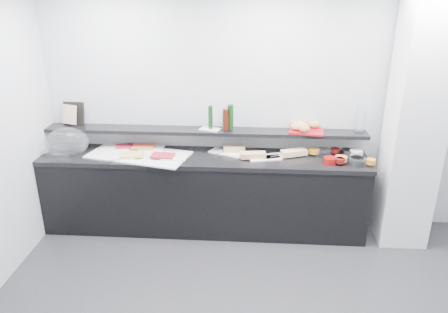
# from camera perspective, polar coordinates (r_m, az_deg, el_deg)

# --- Properties ---
(back_wall) EXTENTS (5.00, 0.02, 2.70)m
(back_wall) POSITION_cam_1_polar(r_m,az_deg,el_deg) (4.93, 5.70, 6.02)
(back_wall) COLOR #BABCC1
(back_wall) RESTS_ON ground
(column) EXTENTS (0.50, 0.50, 2.70)m
(column) POSITION_cam_1_polar(r_m,az_deg,el_deg) (4.88, 23.71, 4.09)
(column) COLOR white
(column) RESTS_ON ground
(buffet_cabinet) EXTENTS (3.60, 0.60, 0.85)m
(buffet_cabinet) POSITION_cam_1_polar(r_m,az_deg,el_deg) (5.02, -2.66, -4.97)
(buffet_cabinet) COLOR black
(buffet_cabinet) RESTS_ON ground
(counter_top) EXTENTS (3.62, 0.62, 0.05)m
(counter_top) POSITION_cam_1_polar(r_m,az_deg,el_deg) (4.83, -2.75, -0.20)
(counter_top) COLOR black
(counter_top) RESTS_ON buffet_cabinet
(wall_shelf) EXTENTS (3.60, 0.25, 0.04)m
(wall_shelf) POSITION_cam_1_polar(r_m,az_deg,el_deg) (4.91, -2.57, 3.33)
(wall_shelf) COLOR black
(wall_shelf) RESTS_ON back_wall
(cloche_base) EXTENTS (0.44, 0.34, 0.04)m
(cloche_base) POSITION_cam_1_polar(r_m,az_deg,el_deg) (5.25, -20.57, 0.72)
(cloche_base) COLOR #B6B7BD
(cloche_base) RESTS_ON counter_top
(cloche_dome) EXTENTS (0.55, 0.45, 0.34)m
(cloche_dome) POSITION_cam_1_polar(r_m,az_deg,el_deg) (5.16, -19.84, 1.72)
(cloche_dome) COLOR white
(cloche_dome) RESTS_ON cloche_base
(linen_runner) EXTENTS (1.19, 0.76, 0.01)m
(linen_runner) POSITION_cam_1_polar(r_m,az_deg,el_deg) (4.92, -11.08, 0.22)
(linen_runner) COLOR silver
(linen_runner) RESTS_ON counter_top
(platter_meat_a) EXTENTS (0.36, 0.29, 0.01)m
(platter_meat_a) POSITION_cam_1_polar(r_m,az_deg,el_deg) (5.15, -13.77, 1.17)
(platter_meat_a) COLOR white
(platter_meat_a) RESTS_ON linen_runner
(food_meat_a) EXTENTS (0.22, 0.17, 0.02)m
(food_meat_a) POSITION_cam_1_polar(r_m,az_deg,el_deg) (5.12, -12.88, 1.33)
(food_meat_a) COLOR maroon
(food_meat_a) RESTS_ON platter_meat_a
(platter_salmon) EXTENTS (0.28, 0.19, 0.01)m
(platter_salmon) POSITION_cam_1_polar(r_m,az_deg,el_deg) (5.06, -9.42, 1.15)
(platter_salmon) COLOR white
(platter_salmon) RESTS_ON linen_runner
(food_salmon) EXTENTS (0.25, 0.16, 0.02)m
(food_salmon) POSITION_cam_1_polar(r_m,az_deg,el_deg) (5.07, -10.47, 1.32)
(food_salmon) COLOR #F85832
(food_salmon) RESTS_ON platter_salmon
(platter_cheese) EXTENTS (0.31, 0.24, 0.01)m
(platter_cheese) POSITION_cam_1_polar(r_m,az_deg,el_deg) (4.87, -13.13, -0.00)
(platter_cheese) COLOR white
(platter_cheese) RESTS_ON linen_runner
(food_cheese) EXTENTS (0.27, 0.20, 0.02)m
(food_cheese) POSITION_cam_1_polar(r_m,az_deg,el_deg) (4.84, -12.00, 0.20)
(food_cheese) COLOR gold
(food_cheese) RESTS_ON platter_cheese
(platter_meat_b) EXTENTS (0.28, 0.19, 0.01)m
(platter_meat_b) POSITION_cam_1_polar(r_m,az_deg,el_deg) (4.74, -6.54, -0.13)
(platter_meat_b) COLOR white
(platter_meat_b) RESTS_ON linen_runner
(food_meat_b) EXTENTS (0.26, 0.18, 0.02)m
(food_meat_b) POSITION_cam_1_polar(r_m,az_deg,el_deg) (4.76, -8.01, 0.13)
(food_meat_b) COLOR maroon
(food_meat_b) RESTS_ON platter_meat_b
(sandwich_plate_left) EXTENTS (0.43, 0.31, 0.01)m
(sandwich_plate_left) POSITION_cam_1_polar(r_m,az_deg,el_deg) (4.89, 0.37, 0.50)
(sandwich_plate_left) COLOR white
(sandwich_plate_left) RESTS_ON counter_top
(sandwich_food_left) EXTENTS (0.25, 0.13, 0.06)m
(sandwich_food_left) POSITION_cam_1_polar(r_m,az_deg,el_deg) (4.90, 1.33, 1.02)
(sandwich_food_left) COLOR tan
(sandwich_food_left) RESTS_ON sandwich_plate_left
(tongs_left) EXTENTS (0.15, 0.07, 0.01)m
(tongs_left) POSITION_cam_1_polar(r_m,az_deg,el_deg) (4.85, -0.64, 0.47)
(tongs_left) COLOR #BABEC2
(tongs_left) RESTS_ON sandwich_plate_left
(sandwich_plate_mid) EXTENTS (0.37, 0.23, 0.01)m
(sandwich_plate_mid) POSITION_cam_1_polar(r_m,az_deg,el_deg) (4.75, 5.37, -0.23)
(sandwich_plate_mid) COLOR white
(sandwich_plate_mid) RESTS_ON counter_top
(sandwich_food_mid) EXTENTS (0.28, 0.14, 0.06)m
(sandwich_food_mid) POSITION_cam_1_polar(r_m,az_deg,el_deg) (4.73, 3.81, 0.18)
(sandwich_food_mid) COLOR tan
(sandwich_food_mid) RESTS_ON sandwich_plate_mid
(tongs_mid) EXTENTS (0.16, 0.01, 0.01)m
(tongs_mid) POSITION_cam_1_polar(r_m,az_deg,el_deg) (4.71, 3.01, -0.21)
(tongs_mid) COLOR #AAACB1
(tongs_mid) RESTS_ON sandwich_plate_mid
(sandwich_plate_right) EXTENTS (0.39, 0.27, 0.01)m
(sandwich_plate_right) POSITION_cam_1_polar(r_m,az_deg,el_deg) (4.85, 7.20, 0.12)
(sandwich_plate_right) COLOR silver
(sandwich_plate_right) RESTS_ON counter_top
(sandwich_food_right) EXTENTS (0.30, 0.20, 0.06)m
(sandwich_food_right) POSITION_cam_1_polar(r_m,az_deg,el_deg) (4.85, 9.15, 0.52)
(sandwich_food_right) COLOR #E9B77A
(sandwich_food_right) RESTS_ON sandwich_plate_right
(tongs_right) EXTENTS (0.14, 0.10, 0.01)m
(tongs_right) POSITION_cam_1_polar(r_m,az_deg,el_deg) (4.80, 6.83, 0.08)
(tongs_right) COLOR #BABDC1
(tongs_right) RESTS_ON sandwich_plate_right
(bowl_glass_fruit) EXTENTS (0.19, 0.19, 0.07)m
(bowl_glass_fruit) POSITION_cam_1_polar(r_m,az_deg,el_deg) (4.94, 12.76, 0.50)
(bowl_glass_fruit) COLOR silver
(bowl_glass_fruit) RESTS_ON counter_top
(fill_glass_fruit) EXTENTS (0.13, 0.13, 0.05)m
(fill_glass_fruit) POSITION_cam_1_polar(r_m,az_deg,el_deg) (4.93, 11.68, 0.71)
(fill_glass_fruit) COLOR orange
(fill_glass_fruit) RESTS_ON bowl_glass_fruit
(bowl_black_jam) EXTENTS (0.13, 0.13, 0.07)m
(bowl_black_jam) POSITION_cam_1_polar(r_m,az_deg,el_deg) (5.01, 15.77, 0.52)
(bowl_black_jam) COLOR black
(bowl_black_jam) RESTS_ON counter_top
(fill_black_jam) EXTENTS (0.12, 0.12, 0.05)m
(fill_black_jam) POSITION_cam_1_polar(r_m,az_deg,el_deg) (5.00, 14.30, 0.77)
(fill_black_jam) COLOR #520C0B
(fill_black_jam) RESTS_ON bowl_black_jam
(bowl_glass_cream) EXTENTS (0.25, 0.25, 0.07)m
(bowl_glass_cream) POSITION_cam_1_polar(r_m,az_deg,el_deg) (4.97, 16.55, 0.28)
(bowl_glass_cream) COLOR white
(bowl_glass_cream) RESTS_ON counter_top
(fill_glass_cream) EXTENTS (0.14, 0.14, 0.05)m
(fill_glass_cream) POSITION_cam_1_polar(r_m,az_deg,el_deg) (5.00, 16.88, 0.51)
(fill_glass_cream) COLOR white
(fill_glass_cream) RESTS_ON bowl_glass_cream
(bowl_red_jam) EXTENTS (0.14, 0.14, 0.07)m
(bowl_red_jam) POSITION_cam_1_polar(r_m,az_deg,el_deg) (4.73, 13.65, -0.52)
(bowl_red_jam) COLOR maroon
(bowl_red_jam) RESTS_ON counter_top
(fill_red_jam) EXTENTS (0.13, 0.13, 0.05)m
(fill_red_jam) POSITION_cam_1_polar(r_m,az_deg,el_deg) (4.73, 14.90, -0.51)
(fill_red_jam) COLOR #630E0E
(fill_red_jam) RESTS_ON bowl_red_jam
(bowl_glass_salmon) EXTENTS (0.22, 0.22, 0.07)m
(bowl_glass_salmon) POSITION_cam_1_polar(r_m,az_deg,el_deg) (4.78, 17.03, -0.64)
(bowl_glass_salmon) COLOR white
(bowl_glass_salmon) RESTS_ON counter_top
(fill_glass_salmon) EXTENTS (0.15, 0.15, 0.05)m
(fill_glass_salmon) POSITION_cam_1_polar(r_m,az_deg,el_deg) (4.78, 15.05, -0.29)
(fill_glass_salmon) COLOR orange
(fill_glass_salmon) RESTS_ON bowl_glass_salmon
(bowl_black_fruit) EXTENTS (0.14, 0.14, 0.07)m
(bowl_black_fruit) POSITION_cam_1_polar(r_m,az_deg,el_deg) (4.82, 16.98, -0.48)
(bowl_black_fruit) COLOR black
(bowl_black_fruit) RESTS_ON counter_top
(fill_black_fruit) EXTENTS (0.13, 0.13, 0.05)m
(fill_black_fruit) POSITION_cam_1_polar(r_m,az_deg,el_deg) (4.80, 18.63, -0.62)
(fill_black_fruit) COLOR orange
(fill_black_fruit) RESTS_ON bowl_black_fruit
(framed_print) EXTENTS (0.25, 0.09, 0.26)m
(framed_print) POSITION_cam_1_polar(r_m,az_deg,el_deg) (5.34, -19.04, 5.38)
(framed_print) COLOR black
(framed_print) RESTS_ON wall_shelf
(print_art) EXTENTS (0.20, 0.11, 0.22)m
(print_art) POSITION_cam_1_polar(r_m,az_deg,el_deg) (5.30, -19.53, 5.20)
(print_art) COLOR #D3A398
(print_art) RESTS_ON framed_print
(condiment_tray) EXTENTS (0.25, 0.20, 0.01)m
(condiment_tray) POSITION_cam_1_polar(r_m,az_deg,el_deg) (4.89, -1.82, 3.59)
(condiment_tray) COLOR silver
(condiment_tray) RESTS_ON wall_shelf
(bottle_green_a) EXTENTS (0.06, 0.06, 0.26)m
(bottle_green_a) POSITION_cam_1_polar(r_m,az_deg,el_deg) (4.86, -1.78, 5.15)
(bottle_green_a) COLOR #0F3712
(bottle_green_a) RESTS_ON condiment_tray
(bottle_brown) EXTENTS (0.08, 0.08, 0.24)m
(bottle_brown) POSITION_cam_1_polar(r_m,az_deg,el_deg) (4.80, 0.17, 4.83)
(bottle_brown) COLOR #3D120B
(bottle_brown) RESTS_ON condiment_tray
(bottle_green_b) EXTENTS (0.08, 0.08, 0.28)m
(bottle_green_b) POSITION_cam_1_polar(r_m,az_deg,el_deg) (4.82, 0.85, 5.16)
(bottle_green_b) COLOR #0E3310
(bottle_green_b) RESTS_ON condiment_tray
(bottle_hot) EXTENTS (0.05, 0.05, 0.18)m
(bottle_hot) POSITION_cam_1_polar(r_m,az_deg,el_deg) (4.83, 0.44, 4.58)
(bottle_hot) COLOR #B0130C
(bottle_hot) RESTS_ON condiment_tray
(shaker_salt) EXTENTS (0.04, 0.04, 0.07)m
(shaker_salt) POSITION_cam_1_polar(r_m,az_deg,el_deg) (4.90, 0.23, 4.15)
(shaker_salt) COLOR silver
(shaker_salt) RESTS_ON condiment_tray
(shaker_pepper) EXTENTS (0.04, 0.04, 0.07)m
(shaker_pepper) POSITION_cam_1_polar(r_m,az_deg,el_deg) (4.87, 1.01, 4.02)
(shaker_pepper) COLOR white
(shaker_pepper) RESTS_ON condiment_tray
(bread_tray) EXTENTS (0.41, 0.32, 0.02)m
(bread_tray) POSITION_cam_1_polar(r_m,az_deg,el_deg) (4.89, 10.70, 3.28)
(bread_tray) COLOR maroon
(bread_tray) RESTS_ON wall_shelf
(bread_roll_nw) EXTENTS (0.16, 0.12, 0.08)m
(bread_roll_nw) POSITION_cam_1_polar(r_m,az_deg,el_deg) (4.96, 9.47, 4.25)
(bread_roll_nw) COLOR #AF7142
(bread_roll_nw) RESTS_ON bread_tray
(bread_roll_n) EXTENTS (0.13, 0.09, 0.08)m
(bread_roll_n) POSITION_cam_1_polar(r_m,az_deg,el_deg) (4.95, 9.93, 4.15)
(bread_roll_n) COLOR gold
(bread_roll_n) RESTS_ON bread_tray
(bread_roll_ne) EXTENTS (0.13, 0.09, 0.08)m
(bread_roll_ne) POSITION_cam_1_polar(r_m,az_deg,el_deg) (4.97, 11.76, 4.11)
(bread_roll_ne) COLOR #BB8E47
(bread_roll_ne) RESTS_ON bread_tray
(bread_roll_s) EXTENTS (0.13, 0.08, 0.08)m
(bread_roll_s) POSITION_cam_1_polar(r_m,az_deg,el_deg) (4.80, 10.46, 3.55)
(bread_roll_s) COLOR #B07143
(bread_roll_s) RESTS_ON bread_tray
(bread_roll_midw) EXTENTS (0.15, 0.11, 0.08)m
(bread_roll_midw) POSITION_cam_1_polar(r_m,az_deg,el_deg) (4.86, 9.48, 3.87)
(bread_roll_midw) COLOR tan
(bread_roll_midw) RESTS_ON bread_tray
(bread_roll_mide) EXTENTS (0.16, 0.12, 0.08)m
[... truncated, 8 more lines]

